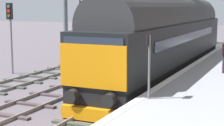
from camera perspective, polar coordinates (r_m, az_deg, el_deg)
The scene contains 8 objects.
ground_plane at distance 16.00m, azimuth 1.37°, elevation -6.36°, with size 140.00×140.00×0.00m, color #5C535A.
track_main at distance 15.98m, azimuth 1.37°, elevation -6.17°, with size 2.50×60.00×0.15m.
track_adjacent_west at distance 17.59m, azimuth -9.05°, elevation -4.88°, with size 2.50×60.00×0.15m.
station_platform at distance 14.87m, azimuth 14.28°, elevation -5.80°, with size 4.00×44.00×1.01m.
diesel_locomotive at distance 21.87m, azimuth 8.42°, elevation 4.22°, with size 2.74×19.05×4.68m.
signal_post_mid at distance 23.70m, azimuth -15.24°, elevation 5.11°, with size 0.44×0.22×4.34m.
signal_post_far at distance 31.13m, azimuth -4.55°, elevation 6.56°, with size 0.44×0.22×4.89m.
platform_number_sign at distance 12.69m, azimuth 5.67°, elevation 0.89°, with size 0.10×0.44×2.18m.
Camera 1 is at (6.10, -14.20, 4.15)m, focal length 59.90 mm.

